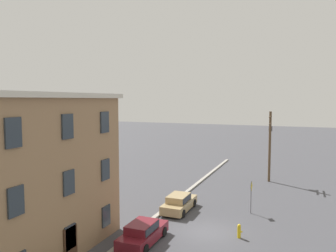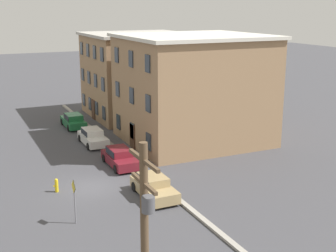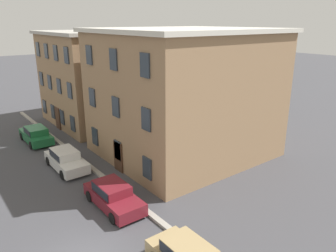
# 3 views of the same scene
# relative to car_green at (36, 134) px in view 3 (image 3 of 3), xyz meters

# --- Properties ---
(kerb_strip) EXTENTS (56.00, 0.36, 0.16)m
(kerb_strip) POSITION_rel_car_green_xyz_m (16.99, 1.48, -0.67)
(kerb_strip) COLOR #9E998E
(kerb_strip) RESTS_ON ground_plane
(apartment_corner) EXTENTS (10.91, 11.28, 9.37)m
(apartment_corner) POSITION_rel_car_green_xyz_m (-2.61, 8.36, 3.95)
(apartment_corner) COLOR #9E7A56
(apartment_corner) RESTS_ON ground_plane
(apartment_midblock) EXTENTS (11.58, 12.49, 9.83)m
(apartment_midblock) POSITION_rel_car_green_xyz_m (9.57, 8.96, 4.18)
(apartment_midblock) COLOR #9E7A56
(apartment_midblock) RESTS_ON ground_plane
(car_green) EXTENTS (4.40, 1.92, 1.43)m
(car_green) POSITION_rel_car_green_xyz_m (0.00, 0.00, 0.00)
(car_green) COLOR #1E6638
(car_green) RESTS_ON ground_plane
(car_white) EXTENTS (4.40, 1.92, 1.43)m
(car_white) POSITION_rel_car_green_xyz_m (6.89, 0.08, 0.00)
(car_white) COLOR silver
(car_white) RESTS_ON ground_plane
(car_maroon) EXTENTS (4.40, 1.92, 1.43)m
(car_maroon) POSITION_rel_car_green_xyz_m (13.57, 0.32, 0.00)
(car_maroon) COLOR maroon
(car_maroon) RESTS_ON ground_plane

